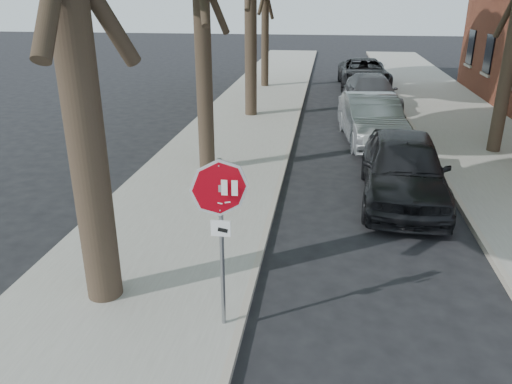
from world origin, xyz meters
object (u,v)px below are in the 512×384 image
car_a (404,168)px  car_c (371,93)px  stop_sign (220,213)px  car_d (364,73)px  car_b (371,119)px

car_a → car_c: car_a is taller
stop_sign → car_d: bearing=81.4°
car_b → car_d: size_ratio=0.88×
car_b → car_c: car_b is taller
stop_sign → car_a: (3.30, 5.71, -1.12)m
stop_sign → car_c: bearing=78.6°
car_a → stop_sign: bearing=-117.1°
car_c → car_d: (0.02, 5.57, 0.04)m
car_d → car_a: bearing=-92.0°
stop_sign → car_b: size_ratio=0.54×
car_b → car_d: bearing=81.6°
car_b → car_a: bearing=-92.0°
car_b → car_c: size_ratio=0.96×
stop_sign → car_c: (3.28, 16.24, -1.22)m
car_a → car_d: 16.11m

